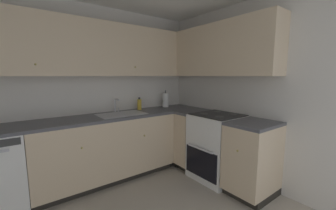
% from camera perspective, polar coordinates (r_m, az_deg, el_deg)
% --- Properties ---
extents(wall_back, '(4.10, 0.05, 2.43)m').
position_cam_1_polar(wall_back, '(3.12, -26.73, 2.75)').
color(wall_back, silver).
rests_on(wall_back, ground_plane).
extents(wall_right, '(0.05, 3.29, 2.43)m').
position_cam_1_polar(wall_right, '(2.97, 23.60, 2.71)').
color(wall_right, silver).
rests_on(wall_right, ground_plane).
extents(lower_cabinets_back, '(1.89, 0.62, 0.88)m').
position_cam_1_polar(lower_cabinets_back, '(3.09, -16.25, -11.43)').
color(lower_cabinets_back, beige).
rests_on(lower_cabinets_back, ground_plane).
extents(countertop_back, '(3.10, 0.60, 0.03)m').
position_cam_1_polar(countertop_back, '(2.97, -16.62, -3.19)').
color(countertop_back, '#4C4C51').
rests_on(countertop_back, lower_cabinets_back).
extents(lower_cabinets_right, '(0.62, 1.38, 0.88)m').
position_cam_1_polar(lower_cabinets_right, '(2.98, 15.89, -12.15)').
color(lower_cabinets_right, beige).
rests_on(lower_cabinets_right, ground_plane).
extents(countertop_right, '(0.60, 1.38, 0.03)m').
position_cam_1_polar(countertop_right, '(2.86, 16.20, -3.61)').
color(countertop_right, '#4C4C51').
rests_on(countertop_right, lower_cabinets_right).
extents(oven_range, '(0.68, 0.62, 1.06)m').
position_cam_1_polar(oven_range, '(3.10, 13.27, -10.87)').
color(oven_range, white).
rests_on(oven_range, ground_plane).
extents(upper_cabinets_back, '(2.78, 0.34, 0.72)m').
position_cam_1_polar(upper_cabinets_back, '(3.02, -21.23, 14.20)').
color(upper_cabinets_back, beige).
extents(upper_cabinets_right, '(0.32, 1.93, 0.72)m').
position_cam_1_polar(upper_cabinets_right, '(3.19, 12.31, 14.20)').
color(upper_cabinets_right, beige).
extents(sink, '(0.65, 0.40, 0.10)m').
position_cam_1_polar(sink, '(3.03, -12.54, -3.26)').
color(sink, '#B7B7BC').
rests_on(sink, countertop_back).
extents(faucet, '(0.07, 0.16, 0.20)m').
position_cam_1_polar(faucet, '(3.19, -14.10, 0.23)').
color(faucet, silver).
rests_on(faucet, countertop_back).
extents(soap_bottle, '(0.07, 0.07, 0.20)m').
position_cam_1_polar(soap_bottle, '(3.37, -7.84, 0.20)').
color(soap_bottle, gold).
rests_on(soap_bottle, countertop_back).
extents(paper_towel_roll, '(0.11, 0.11, 0.30)m').
position_cam_1_polar(paper_towel_roll, '(3.63, -0.68, 1.35)').
color(paper_towel_roll, white).
rests_on(paper_towel_roll, countertop_back).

